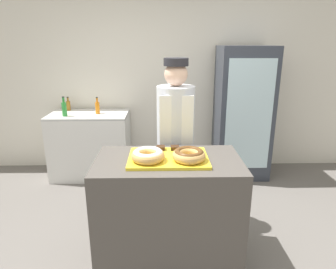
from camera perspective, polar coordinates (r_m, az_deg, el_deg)
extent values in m
plane|color=#66605B|center=(2.89, 0.05, -22.04)|extent=(14.00, 14.00, 0.00)
cube|color=silver|center=(4.40, -0.57, 10.89)|extent=(8.00, 0.06, 2.70)
cube|color=#4C4742|center=(2.63, 0.05, -14.19)|extent=(1.19, 0.68, 0.93)
cube|color=yellow|center=(2.41, 0.05, -4.51)|extent=(0.64, 0.45, 0.02)
torus|color=tan|center=(2.33, -3.83, -4.05)|extent=(0.26, 0.26, 0.08)
torus|color=white|center=(2.32, -3.84, -3.55)|extent=(0.23, 0.23, 0.05)
torus|color=tan|center=(2.33, 4.00, -3.99)|extent=(0.26, 0.26, 0.08)
torus|color=brown|center=(2.32, 4.01, -3.49)|extent=(0.23, 0.23, 0.05)
cube|color=#382111|center=(2.56, -1.40, -2.58)|extent=(0.07, 0.07, 0.03)
cube|color=#382111|center=(2.56, 1.33, -2.56)|extent=(0.07, 0.07, 0.03)
cylinder|color=#4C4C51|center=(3.18, 1.37, -9.40)|extent=(0.26, 0.26, 0.82)
cylinder|color=silver|center=(2.93, 1.47, 3.23)|extent=(0.37, 0.37, 0.61)
cube|color=white|center=(2.89, 1.56, -5.27)|extent=(0.31, 0.02, 1.29)
sphere|color=beige|center=(2.86, 1.53, 11.39)|extent=(0.22, 0.22, 0.22)
cylinder|color=#232328|center=(2.85, 1.55, 13.66)|extent=(0.23, 0.23, 0.07)
cube|color=#333842|center=(4.26, 14.01, 3.95)|extent=(0.72, 0.60, 1.79)
cube|color=silver|center=(3.96, 15.18, 3.43)|extent=(0.59, 0.02, 1.43)
cube|color=silver|center=(4.35, -14.48, -1.91)|extent=(1.06, 0.62, 0.90)
cube|color=gray|center=(4.23, -14.90, 3.61)|extent=(1.06, 0.62, 0.01)
cylinder|color=#2D8C38|center=(4.15, -19.14, 4.54)|extent=(0.06, 0.06, 0.18)
cylinder|color=#2D8C38|center=(4.13, -19.30, 6.21)|extent=(0.03, 0.03, 0.07)
cylinder|color=black|center=(4.12, -19.36, 6.76)|extent=(0.03, 0.03, 0.01)
cylinder|color=#99661E|center=(4.50, -18.43, 5.21)|extent=(0.06, 0.06, 0.13)
cylinder|color=#99661E|center=(4.49, -18.54, 6.35)|extent=(0.03, 0.03, 0.05)
cylinder|color=black|center=(4.48, -18.58, 6.73)|extent=(0.03, 0.03, 0.01)
cylinder|color=orange|center=(4.17, -13.28, 4.93)|extent=(0.06, 0.06, 0.16)
cylinder|color=orange|center=(4.15, -13.38, 6.40)|extent=(0.03, 0.03, 0.06)
cylinder|color=black|center=(4.15, -13.41, 6.88)|extent=(0.03, 0.03, 0.01)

